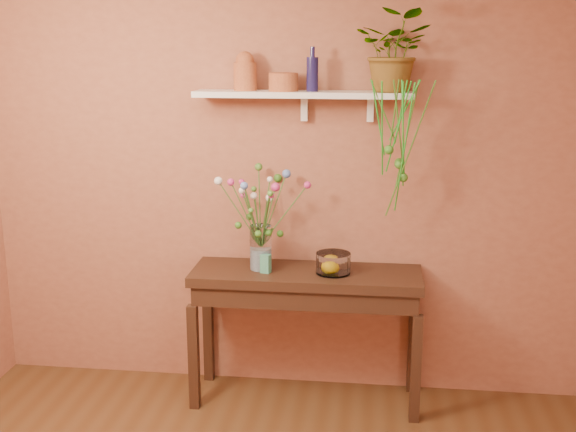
% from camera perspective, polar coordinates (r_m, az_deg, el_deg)
% --- Properties ---
extents(room, '(4.04, 4.04, 2.70)m').
position_cam_1_polar(room, '(2.62, -4.16, -5.83)').
color(room, '#4F331B').
rests_on(room, ground).
extents(sideboard, '(1.41, 0.45, 0.86)m').
position_cam_1_polar(sideboard, '(4.46, 1.46, -5.92)').
color(sideboard, '#331B12').
rests_on(sideboard, ground).
extents(wall_shelf, '(1.30, 0.24, 0.19)m').
position_cam_1_polar(wall_shelf, '(4.33, 1.34, 9.58)').
color(wall_shelf, white).
rests_on(wall_shelf, room).
extents(terracotta_jug, '(0.18, 0.18, 0.23)m').
position_cam_1_polar(terracotta_jug, '(4.39, -3.43, 11.34)').
color(terracotta_jug, '#AA5D32').
rests_on(terracotta_jug, wall_shelf).
extents(terracotta_pot, '(0.19, 0.19, 0.11)m').
position_cam_1_polar(terracotta_pot, '(4.32, -0.37, 10.58)').
color(terracotta_pot, '#AA5D32').
rests_on(terracotta_pot, wall_shelf).
extents(blue_bottle, '(0.08, 0.08, 0.26)m').
position_cam_1_polar(blue_bottle, '(4.29, 1.94, 11.24)').
color(blue_bottle, '#181441').
rests_on(blue_bottle, wall_shelf).
extents(spider_plant, '(0.50, 0.46, 0.47)m').
position_cam_1_polar(spider_plant, '(4.28, 8.52, 12.83)').
color(spider_plant, '#387220').
rests_on(spider_plant, wall_shelf).
extents(plant_fronds, '(0.37, 0.45, 0.81)m').
position_cam_1_polar(plant_fronds, '(4.18, 8.73, 5.31)').
color(plant_fronds, '#387220').
rests_on(plant_fronds, wall_shelf).
extents(glass_vase, '(0.13, 0.13, 0.28)m').
position_cam_1_polar(glass_vase, '(4.42, -2.17, -2.77)').
color(glass_vase, white).
rests_on(glass_vase, sideboard).
extents(bouquet, '(0.58, 0.50, 0.49)m').
position_cam_1_polar(bouquet, '(4.35, -2.12, 1.42)').
color(bouquet, '#386B28').
rests_on(bouquet, glass_vase).
extents(glass_bowl, '(0.21, 0.21, 0.13)m').
position_cam_1_polar(glass_bowl, '(4.37, 3.60, -3.82)').
color(glass_bowl, white).
rests_on(glass_bowl, sideboard).
extents(lemon, '(0.08, 0.08, 0.08)m').
position_cam_1_polar(lemon, '(4.36, 3.42, -4.02)').
color(lemon, yellow).
rests_on(lemon, glass_bowl).
extents(carton, '(0.07, 0.06, 0.11)m').
position_cam_1_polar(carton, '(4.37, -1.79, -3.80)').
color(carton, teal).
rests_on(carton, sideboard).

